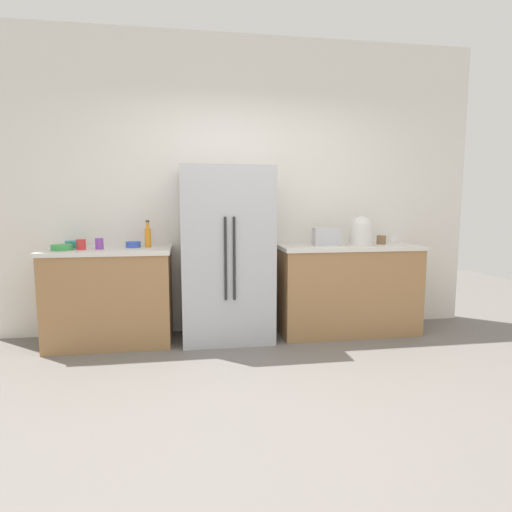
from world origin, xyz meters
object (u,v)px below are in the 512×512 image
object	(u,v)px
cup_d	(381,240)
bowl_a	(62,247)
cup_c	(392,239)
bowl_b	(74,244)
bottle_a	(148,237)
refrigerator	(227,255)
bowl_c	(133,245)
toaster	(326,237)
cup_b	(99,244)
rice_cooker	(361,231)
cup_a	(81,245)

from	to	relation	value
cup_d	bowl_a	world-z (taller)	cup_d
cup_c	bowl_b	world-z (taller)	cup_c
bottle_a	cup_c	size ratio (longest dim) A/B	2.92
refrigerator	bowl_c	world-z (taller)	refrigerator
refrigerator	bottle_a	bearing A→B (deg)	172.14
toaster	bowl_c	world-z (taller)	toaster
cup_b	bowl_c	size ratio (longest dim) A/B	0.73
toaster	cup_b	world-z (taller)	toaster
refrigerator	bowl_b	xyz separation A→B (m)	(-1.47, 0.16, 0.11)
cup_d	cup_b	bearing A→B (deg)	-178.73
rice_cooker	bowl_c	bearing A→B (deg)	176.91
bowl_b	rice_cooker	bearing A→B (deg)	-3.45
refrigerator	cup_b	bearing A→B (deg)	-179.46
bowl_a	bowl_c	distance (m)	0.63
toaster	bowl_b	world-z (taller)	toaster
toaster	bottle_a	distance (m)	1.79
bottle_a	cup_a	world-z (taller)	bottle_a
rice_cooker	bowl_b	size ratio (longest dim) A/B	1.93
refrigerator	bowl_b	distance (m)	1.48
toaster	bowl_a	size ratio (longest dim) A/B	1.42
bowl_a	cup_b	bearing A→B (deg)	5.31
cup_c	bowl_b	xyz separation A→B (m)	(-3.30, -0.02, -0.00)
toaster	rice_cooker	xyz separation A→B (m)	(0.36, -0.04, 0.05)
toaster	bowl_c	xyz separation A→B (m)	(-1.94, 0.08, -0.06)
bowl_b	bowl_c	world-z (taller)	bowl_b
refrigerator	cup_c	world-z (taller)	refrigerator
bowl_b	bowl_c	size ratio (longest dim) A/B	1.09
cup_d	bowl_a	size ratio (longest dim) A/B	0.49
cup_a	bowl_b	world-z (taller)	cup_a
cup_b	cup_c	distance (m)	3.03
cup_c	cup_d	distance (m)	0.23
refrigerator	bottle_a	world-z (taller)	refrigerator
cup_d	bowl_c	distance (m)	2.55
cup_a	bottle_a	bearing A→B (deg)	12.30
toaster	rice_cooker	size ratio (longest dim) A/B	0.91
refrigerator	cup_a	bearing A→B (deg)	-178.99
bottle_a	cup_d	bearing A→B (deg)	-1.29
cup_b	toaster	bearing A→B (deg)	1.02
cup_b	bowl_c	bearing A→B (deg)	23.00
refrigerator	cup_d	xyz separation A→B (m)	(1.64, 0.05, 0.12)
rice_cooker	bottle_a	distance (m)	2.16
cup_d	bowl_a	distance (m)	3.16
cup_c	bowl_c	world-z (taller)	cup_c
bottle_a	cup_a	distance (m)	0.61
cup_a	cup_d	bearing A→B (deg)	1.44
cup_d	bottle_a	bearing A→B (deg)	178.71
rice_cooker	cup_c	size ratio (longest dim) A/B	3.33
rice_cooker	bowl_c	size ratio (longest dim) A/B	2.11
bottle_a	cup_c	distance (m)	2.59
cup_b	bowl_b	distance (m)	0.32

